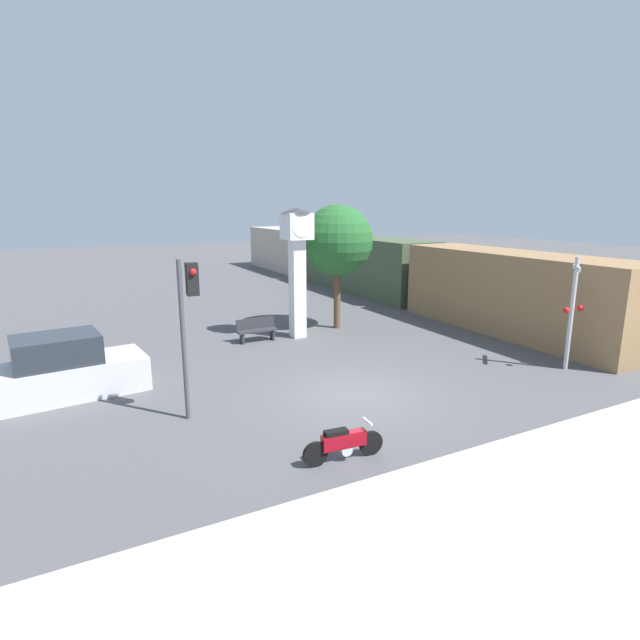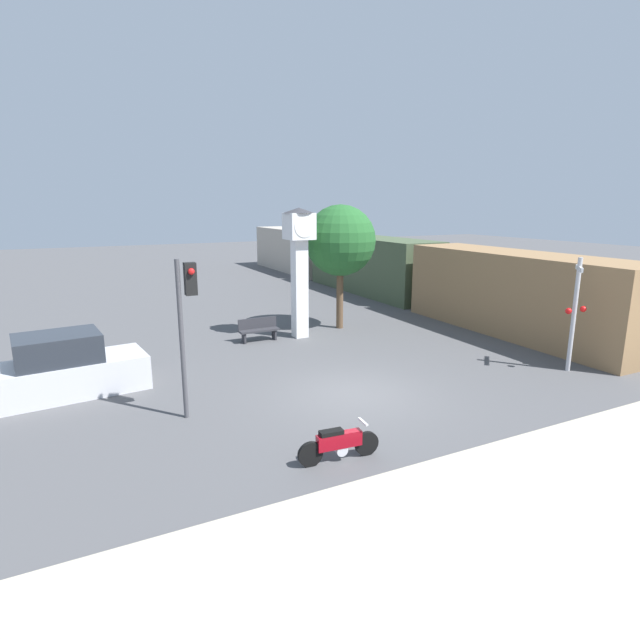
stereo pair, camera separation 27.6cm
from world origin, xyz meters
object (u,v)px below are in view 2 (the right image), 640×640
traffic_light (186,310)px  bench (259,329)px  freight_train (371,265)px  clock_tower (299,253)px  motorcycle (339,444)px  street_tree (340,241)px  railroad_crossing_signal (575,310)px  parked_car (66,369)px

traffic_light → bench: 7.73m
freight_train → traffic_light: bearing=-135.4°
clock_tower → motorcycle: bearing=-109.8°
clock_tower → street_tree: 2.31m
railroad_crossing_signal → bench: railroad_crossing_signal is taller
clock_tower → parked_car: clock_tower is taller
motorcycle → railroad_crossing_signal: 9.93m
clock_tower → railroad_crossing_signal: (6.12, -7.91, -1.41)m
railroad_crossing_signal → parked_car: 15.65m
freight_train → railroad_crossing_signal: (-2.37, -15.93, 0.34)m
railroad_crossing_signal → parked_car: railroad_crossing_signal is taller
freight_train → street_tree: bearing=-130.3°
traffic_light → parked_car: size_ratio=0.93×
motorcycle → freight_train: 21.47m
traffic_light → railroad_crossing_signal: traffic_light is taller
motorcycle → street_tree: (5.70, 10.33, 3.43)m
parked_car → freight_train: bearing=26.0°
parked_car → clock_tower: bearing=11.8°
freight_train → street_tree: size_ratio=6.38×
freight_train → street_tree: (-6.29, -7.43, 2.12)m
clock_tower → traffic_light: size_ratio=1.28×
street_tree → clock_tower: bearing=-164.8°
motorcycle → traffic_light: traffic_light is taller
traffic_light → street_tree: 10.42m
clock_tower → freight_train: clock_tower is taller
railroad_crossing_signal → traffic_light: bearing=171.0°
railroad_crossing_signal → motorcycle: bearing=-169.2°
traffic_light → street_tree: size_ratio=0.76×
motorcycle → parked_car: size_ratio=0.42×
traffic_light → parked_car: 4.74m
freight_train → bench: (-10.24, -7.88, -1.21)m
clock_tower → bench: 3.44m
street_tree → motorcycle: bearing=-118.9°
motorcycle → freight_train: freight_train is taller
freight_train → traffic_light: size_ratio=8.39×
freight_train → traffic_light: (-14.27, -14.05, 1.11)m
clock_tower → bench: clock_tower is taller
freight_train → parked_car: 20.31m
traffic_light → railroad_crossing_signal: size_ratio=1.09×
bench → parked_car: bearing=-156.4°
railroad_crossing_signal → street_tree: bearing=114.7°
bench → parked_car: 7.51m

